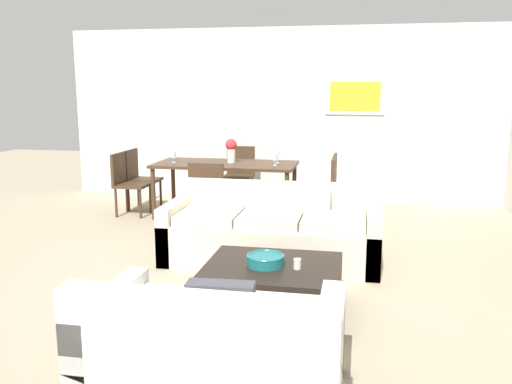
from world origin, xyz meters
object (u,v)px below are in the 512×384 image
(decorative_bowl, at_px, (265,260))
(wine_glass_right_far, at_px, (278,154))
(sofa_beige, at_px, (273,233))
(dining_chair_left_far, at_px, (139,175))
(dining_chair_head, at_px, (239,171))
(candle_jar, at_px, (297,264))
(loveseat_white, at_px, (214,353))
(dining_chair_right_far, at_px, (326,181))
(wine_glass_right_near, at_px, (275,158))
(dining_table, at_px, (226,168))
(coffee_table, at_px, (272,287))
(dining_chair_foot, at_px, (209,192))
(wine_glass_left_near, at_px, (174,155))
(centerpiece_vase, at_px, (231,149))
(dining_chair_right_near, at_px, (324,186))
(dining_chair_left_near, at_px, (127,180))

(decorative_bowl, height_order, wine_glass_right_far, wine_glass_right_far)
(sofa_beige, relative_size, dining_chair_left_far, 2.50)
(wine_glass_right_far, bearing_deg, dining_chair_head, 133.40)
(candle_jar, bearing_deg, wine_glass_right_far, 101.44)
(loveseat_white, distance_m, dining_chair_right_far, 4.68)
(decorative_bowl, bearing_deg, wine_glass_right_near, 97.61)
(dining_chair_left_far, bearing_deg, dining_table, -8.53)
(loveseat_white, xyz_separation_m, candle_jar, (0.32, 1.29, 0.13))
(coffee_table, height_order, wine_glass_right_far, wine_glass_right_far)
(decorative_bowl, relative_size, wine_glass_right_far, 1.79)
(dining_chair_head, distance_m, dining_chair_left_far, 1.53)
(dining_chair_foot, bearing_deg, loveseat_white, -73.65)
(decorative_bowl, bearing_deg, wine_glass_left_near, 121.21)
(centerpiece_vase, bearing_deg, wine_glass_right_near, -13.89)
(dining_table, bearing_deg, dining_chair_foot, -90.00)
(dining_table, height_order, dining_chair_foot, dining_chair_foot)
(dining_chair_right_far, distance_m, wine_glass_left_near, 2.15)
(wine_glass_right_far, bearing_deg, candle_jar, -78.56)
(coffee_table, height_order, candle_jar, candle_jar)
(sofa_beige, bearing_deg, dining_chair_head, 109.55)
(wine_glass_right_near, bearing_deg, dining_chair_foot, -133.40)
(dining_chair_head, distance_m, wine_glass_left_near, 1.26)
(dining_chair_right_near, height_order, wine_glass_right_near, wine_glass_right_near)
(dining_chair_head, xyz_separation_m, centerpiece_vase, (0.07, -0.82, 0.44))
(loveseat_white, distance_m, wine_glass_left_near, 4.72)
(dining_chair_head, bearing_deg, coffee_table, -73.62)
(wine_glass_right_near, bearing_deg, sofa_beige, -81.73)
(decorative_bowl, relative_size, dining_chair_right_far, 0.35)
(coffee_table, xyz_separation_m, wine_glass_left_near, (-1.88, 3.00, 0.66))
(dining_chair_right_far, bearing_deg, coffee_table, -93.66)
(dining_chair_left_near, relative_size, centerpiece_vase, 2.65)
(sofa_beige, height_order, dining_chair_left_near, dining_chair_left_near)
(dining_chair_left_far, height_order, wine_glass_right_far, wine_glass_right_far)
(sofa_beige, bearing_deg, wine_glass_left_near, 134.00)
(dining_chair_head, relative_size, wine_glass_right_near, 5.83)
(loveseat_white, height_order, dining_chair_left_near, dining_chair_left_near)
(loveseat_white, height_order, decorative_bowl, loveseat_white)
(dining_chair_left_far, relative_size, wine_glass_right_far, 5.16)
(loveseat_white, height_order, wine_glass_right_far, wine_glass_right_far)
(sofa_beige, distance_m, decorative_bowl, 1.30)
(loveseat_white, height_order, dining_table, loveseat_white)
(wine_glass_left_near, distance_m, wine_glass_right_far, 1.44)
(loveseat_white, xyz_separation_m, dining_chair_right_far, (0.33, 4.67, 0.21))
(dining_chair_left_near, distance_m, wine_glass_left_near, 0.76)
(dining_chair_right_far, relative_size, dining_chair_foot, 1.00)
(loveseat_white, bearing_deg, dining_chair_head, 101.19)
(dining_chair_right_near, bearing_deg, loveseat_white, -94.43)
(candle_jar, xyz_separation_m, dining_chair_foot, (-1.38, 2.30, 0.08))
(candle_jar, distance_m, dining_chair_right_far, 3.38)
(dining_table, distance_m, dining_chair_head, 0.89)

